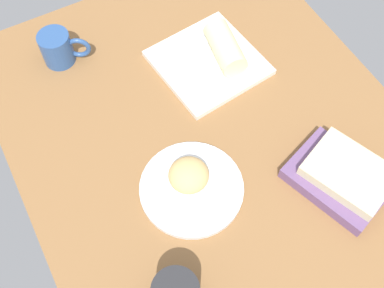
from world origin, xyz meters
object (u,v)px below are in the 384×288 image
sauce_cup (188,63)px  coffee_mug (58,48)px  round_plate (192,188)px  scone_pastry (189,175)px  book_stack (342,177)px  square_plate (208,63)px  breakfast_wrap (225,47)px

sauce_cup → coffee_mug: 33.03cm
round_plate → coffee_mug: bearing=13.7°
scone_pastry → book_stack: bearing=-118.0°
square_plate → breakfast_wrap: (-0.67, -4.40, 4.08)cm
scone_pastry → book_stack: (-15.84, -29.77, -1.42)cm
coffee_mug → square_plate: bearing=-121.2°
round_plate → scone_pastry: 3.89cm
coffee_mug → book_stack: bearing=-146.4°
book_stack → coffee_mug: size_ratio=2.08×
round_plate → breakfast_wrap: bearing=-41.5°
breakfast_wrap → book_stack: breakfast_wrap is taller
round_plate → coffee_mug: 50.34cm
scone_pastry → breakfast_wrap: breakfast_wrap is taller
scone_pastry → square_plate: 34.36cm
round_plate → breakfast_wrap: 38.13cm
scone_pastry → breakfast_wrap: size_ratio=0.62×
breakfast_wrap → book_stack: size_ratio=0.58×
breakfast_wrap → scone_pastry: bearing=-123.9°
scone_pastry → sauce_cup: scone_pastry is taller
square_plate → breakfast_wrap: breakfast_wrap is taller
book_stack → scone_pastry: bearing=62.0°
round_plate → scone_pastry: scone_pastry is taller
square_plate → scone_pastry: bearing=143.2°
square_plate → book_stack: 44.26cm
scone_pastry → square_plate: bearing=-36.8°
book_stack → round_plate: bearing=64.7°
round_plate → square_plate: 35.69cm
sauce_cup → book_stack: (-44.06, -14.79, -0.19)cm
book_stack → breakfast_wrap: bearing=6.6°
breakfast_wrap → coffee_mug: bearing=160.2°
breakfast_wrap → sauce_cup: bearing=-179.6°
sauce_cup → coffee_mug: size_ratio=0.45×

